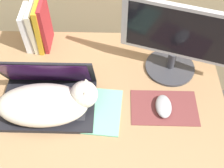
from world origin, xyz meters
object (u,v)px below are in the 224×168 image
object	(u,v)px
computer_mouse	(164,106)
book_row	(37,26)
laptop	(48,95)
cat	(48,103)
external_monitor	(177,40)
notepad	(101,111)

from	to	relation	value
computer_mouse	book_row	distance (m)	0.68
laptop	cat	bearing A→B (deg)	-76.71
cat	book_row	distance (m)	0.42
external_monitor	book_row	xyz separation A→B (m)	(-0.62, 0.15, -0.07)
cat	external_monitor	world-z (taller)	external_monitor
notepad	cat	bearing A→B (deg)	-177.14
laptop	external_monitor	bearing A→B (deg)	21.07
computer_mouse	notepad	distance (m)	0.25
cat	computer_mouse	world-z (taller)	cat
external_monitor	book_row	bearing A→B (deg)	166.76
laptop	external_monitor	world-z (taller)	external_monitor
laptop	computer_mouse	world-z (taller)	laptop
cat	notepad	xyz separation A→B (m)	(0.21, 0.01, -0.06)
notepad	laptop	bearing A→B (deg)	169.02
external_monitor	notepad	bearing A→B (deg)	-141.27
laptop	external_monitor	distance (m)	0.57
cat	computer_mouse	distance (m)	0.46
external_monitor	computer_mouse	xyz separation A→B (m)	(-0.05, -0.22, -0.16)
cat	laptop	bearing A→B (deg)	103.29
laptop	cat	distance (m)	0.06
cat	notepad	size ratio (longest dim) A/B	2.05
book_row	notepad	world-z (taller)	book_row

